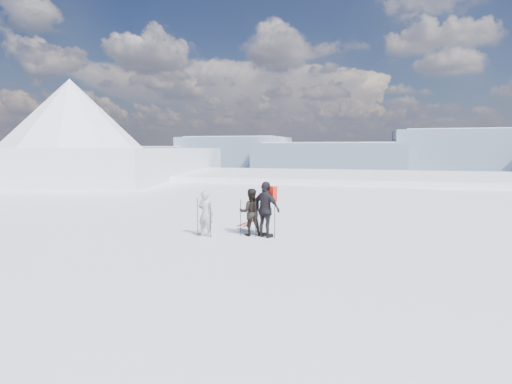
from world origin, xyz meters
TOP-DOWN VIEW (x-y plane):
  - lake_basin at (0.00, 30.00)m, footprint 820.00×820.00m
  - far_mountain_range at (29.60, 454.78)m, footprint 770.00×110.00m
  - near_ridge at (-26.64, 29.20)m, footprint 31.37×35.68m
  - skier_grey at (-3.01, 2.26)m, footprint 0.64×0.48m
  - skier_dark at (-1.58, 2.84)m, footprint 0.96×0.86m
  - skier_pack at (-1.00, 2.69)m, footprint 1.22×0.89m
  - backpack at (-0.89, 2.92)m, footprint 0.47×0.38m
  - ski_poles at (-1.88, 2.51)m, footprint 2.62×0.64m
  - skis_loose at (-2.30, 5.06)m, footprint 0.37×1.70m

SIDE VIEW (x-z plane):
  - far_mountain_range at x=29.60m, z-range -33.69..19.31m
  - lake_basin at x=0.00m, z-range -42.31..29.31m
  - near_ridge at x=-26.64m, z-range -16.35..9.27m
  - skis_loose at x=-2.30m, z-range 0.00..0.03m
  - ski_poles at x=-1.88m, z-range -0.03..1.33m
  - skier_grey at x=-3.01m, z-range 0.00..1.58m
  - skier_dark at x=-1.58m, z-range 0.00..1.64m
  - skier_pack at x=-1.00m, z-range 0.00..1.91m
  - backpack at x=-0.89m, z-range 1.91..2.44m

